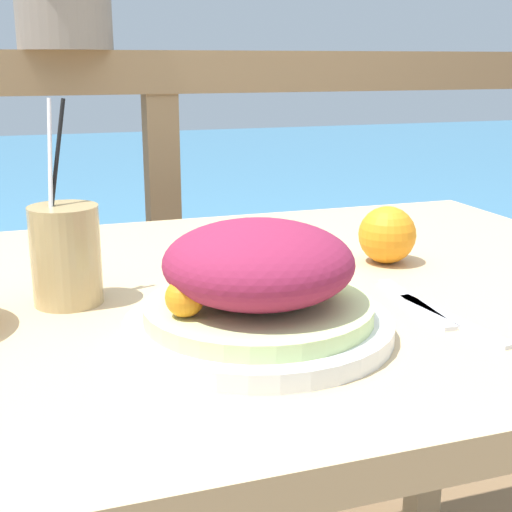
{
  "coord_description": "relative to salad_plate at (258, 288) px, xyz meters",
  "views": [
    {
      "loc": [
        -0.31,
        -0.85,
        1.05
      ],
      "look_at": [
        -0.05,
        -0.07,
        0.82
      ],
      "focal_mm": 50.0,
      "sensor_mm": 36.0,
      "label": 1
    }
  ],
  "objects": [
    {
      "name": "railing_fence",
      "position": [
        0.08,
        0.9,
        -0.02
      ],
      "size": [
        2.8,
        0.08,
        1.07
      ],
      "color": "#937551",
      "rests_on": "ground_plane"
    },
    {
      "name": "knife",
      "position": [
        0.21,
        0.03,
        -0.05
      ],
      "size": [
        0.03,
        0.18,
        0.0
      ],
      "color": "silver",
      "rests_on": "patio_table"
    },
    {
      "name": "sea_backdrop",
      "position": [
        0.08,
        3.4,
        -0.58
      ],
      "size": [
        12.0,
        4.0,
        0.47
      ],
      "color": "teal",
      "rests_on": "ground_plane"
    },
    {
      "name": "fork",
      "position": [
        0.22,
        -0.03,
        -0.05
      ],
      "size": [
        0.04,
        0.18,
        0.0
      ],
      "color": "silver",
      "rests_on": "patio_table"
    },
    {
      "name": "orange_near_basket",
      "position": [
        0.27,
        0.21,
        -0.01
      ],
      "size": [
        0.08,
        0.08,
        0.08
      ],
      "color": "orange",
      "rests_on": "patio_table"
    },
    {
      "name": "patio_table",
      "position": [
        0.08,
        0.17,
        -0.16
      ],
      "size": [
        1.12,
        0.86,
        0.76
      ],
      "color": "tan",
      "rests_on": "ground_plane"
    },
    {
      "name": "drink_glass",
      "position": [
        -0.18,
        0.18,
        0.01
      ],
      "size": [
        0.08,
        0.08,
        0.24
      ],
      "color": "tan",
      "rests_on": "patio_table"
    },
    {
      "name": "salad_plate",
      "position": [
        0.0,
        0.0,
        0.0
      ],
      "size": [
        0.29,
        0.29,
        0.13
      ],
      "color": "silver",
      "rests_on": "patio_table"
    }
  ]
}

